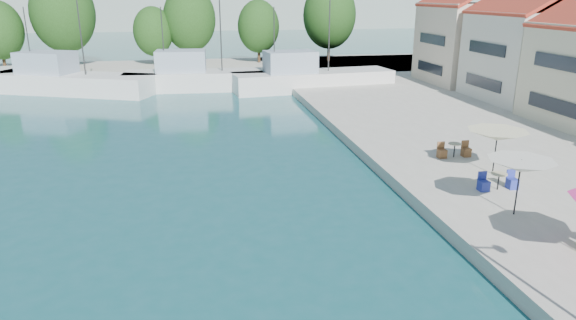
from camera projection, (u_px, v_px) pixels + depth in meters
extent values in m
cube|color=#ACA99C|center=(149.00, 71.00, 60.31)|extent=(90.00, 16.00, 0.60)
cube|color=gray|center=(317.00, 3.00, 172.69)|extent=(140.00, 40.00, 12.00)
cube|color=silver|center=(531.00, 56.00, 41.46)|extent=(8.00, 8.50, 7.00)
cube|color=beige|center=(473.00, 43.00, 49.79)|extent=(8.60, 8.50, 7.50)
cube|color=silver|center=(72.00, 86.00, 48.17)|extent=(16.31, 10.14, 2.20)
cube|color=#8FA1B1|center=(46.00, 62.00, 48.02)|extent=(5.67, 4.83, 2.00)
cylinder|color=#2D2D2D|center=(80.00, 30.00, 46.27)|extent=(0.12, 0.12, 8.00)
cylinder|color=#2D2D2D|center=(28.00, 40.00, 47.73)|extent=(0.10, 0.10, 6.00)
cube|color=silver|center=(207.00, 82.00, 50.07)|extent=(15.74, 4.95, 2.20)
cube|color=#8FA1B1|center=(181.00, 61.00, 49.14)|extent=(4.83, 3.38, 2.00)
cylinder|color=#2D2D2D|center=(220.00, 28.00, 48.69)|extent=(0.12, 0.12, 8.00)
cylinder|color=#2D2D2D|center=(163.00, 40.00, 48.33)|extent=(0.10, 0.10, 6.00)
cube|color=silver|center=(313.00, 83.00, 49.78)|extent=(15.88, 5.66, 2.20)
cube|color=#8FA1B1|center=(290.00, 62.00, 48.50)|extent=(4.96, 3.58, 2.00)
cylinder|color=#2D2D2D|center=(329.00, 28.00, 48.64)|extent=(0.12, 0.12, 8.00)
cylinder|color=#2D2D2D|center=(274.00, 41.00, 47.45)|extent=(0.10, 0.10, 6.00)
cylinder|color=#3F2B19|center=(3.00, 55.00, 58.19)|extent=(0.36, 0.36, 3.44)
cylinder|color=#3F2B19|center=(67.00, 47.00, 60.73)|extent=(0.36, 0.36, 4.77)
ellipsoid|color=#1D3D13|center=(63.00, 13.00, 59.55)|extent=(7.26, 7.26, 9.07)
cylinder|color=#3F2B19|center=(155.00, 52.00, 62.50)|extent=(0.36, 0.36, 3.10)
ellipsoid|color=#1D3D13|center=(153.00, 31.00, 61.74)|extent=(4.71, 4.71, 5.88)
cylinder|color=#3F2B19|center=(191.00, 47.00, 63.69)|extent=(0.36, 0.36, 4.18)
ellipsoid|color=#1D3D13|center=(189.00, 19.00, 62.66)|extent=(6.35, 6.35, 7.94)
cylinder|color=#3F2B19|center=(259.00, 49.00, 64.92)|extent=(0.36, 0.36, 3.43)
ellipsoid|color=#1D3D13|center=(258.00, 26.00, 64.08)|extent=(5.21, 5.21, 6.52)
cylinder|color=#3F2B19|center=(329.00, 44.00, 66.21)|extent=(0.36, 0.36, 4.41)
ellipsoid|color=#1D3D13|center=(329.00, 15.00, 65.13)|extent=(6.70, 6.70, 8.38)
cylinder|color=black|center=(518.00, 187.00, 19.93)|extent=(0.06, 0.06, 2.27)
cone|color=silver|center=(521.00, 166.00, 19.66)|extent=(2.57, 2.57, 0.50)
cylinder|color=black|center=(495.00, 152.00, 24.52)|extent=(0.06, 0.06, 2.18)
cone|color=beige|center=(497.00, 135.00, 24.26)|extent=(2.85, 2.85, 0.50)
cylinder|color=black|center=(498.00, 182.00, 22.73)|extent=(0.06, 0.06, 0.74)
cylinder|color=#C2B68E|center=(499.00, 174.00, 22.62)|extent=(0.70, 0.70, 0.04)
cube|color=#253296|center=(512.00, 184.00, 22.90)|extent=(0.42, 0.42, 0.46)
cube|color=#253296|center=(484.00, 186.00, 22.65)|extent=(0.42, 0.42, 0.46)
cylinder|color=black|center=(454.00, 150.00, 27.28)|extent=(0.06, 0.06, 0.74)
cylinder|color=#C2B68E|center=(455.00, 144.00, 27.17)|extent=(0.70, 0.70, 0.04)
cube|color=brown|center=(466.00, 152.00, 27.45)|extent=(0.42, 0.42, 0.46)
cube|color=brown|center=(442.00, 154.00, 27.20)|extent=(0.42, 0.42, 0.46)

